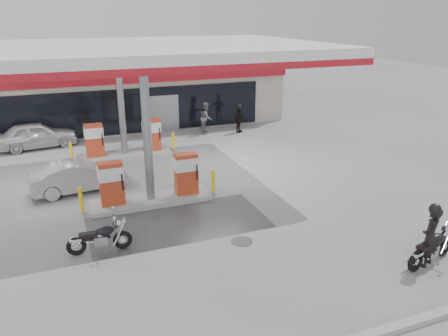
# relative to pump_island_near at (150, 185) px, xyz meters

# --- Properties ---
(ground) EXTENTS (90.00, 90.00, 0.00)m
(ground) POSITION_rel_pump_island_near_xyz_m (0.00, -2.00, -0.71)
(ground) COLOR gray
(ground) RESTS_ON ground
(wet_patch) EXTENTS (6.00, 3.00, 0.00)m
(wet_patch) POSITION_rel_pump_island_near_xyz_m (0.50, -2.00, -0.71)
(wet_patch) COLOR #4C4C4F
(wet_patch) RESTS_ON ground
(drain_cover) EXTENTS (0.70, 0.70, 0.01)m
(drain_cover) POSITION_rel_pump_island_near_xyz_m (2.00, -4.00, -0.71)
(drain_cover) COLOR #38383A
(drain_cover) RESTS_ON ground
(store_building) EXTENTS (22.00, 8.22, 4.00)m
(store_building) POSITION_rel_pump_island_near_xyz_m (0.01, 13.94, 1.30)
(store_building) COLOR beige
(store_building) RESTS_ON ground
(canopy) EXTENTS (16.00, 10.02, 5.51)m
(canopy) POSITION_rel_pump_island_near_xyz_m (0.00, 3.00, 4.56)
(canopy) COLOR silver
(canopy) RESTS_ON ground
(pump_island_near) EXTENTS (5.14, 1.30, 1.78)m
(pump_island_near) POSITION_rel_pump_island_near_xyz_m (0.00, 0.00, 0.00)
(pump_island_near) COLOR #9E9E99
(pump_island_near) RESTS_ON ground
(pump_island_far) EXTENTS (5.14, 1.30, 1.78)m
(pump_island_far) POSITION_rel_pump_island_near_xyz_m (0.00, 6.00, 0.00)
(pump_island_far) COLOR #9E9E99
(pump_island_far) RESTS_ON ground
(main_motorcycle) EXTENTS (2.04, 0.83, 1.06)m
(main_motorcycle) POSITION_rel_pump_island_near_xyz_m (6.54, -7.08, -0.24)
(main_motorcycle) COLOR black
(main_motorcycle) RESTS_ON ground
(biker_main) EXTENTS (0.78, 0.67, 1.79)m
(biker_main) POSITION_rel_pump_island_near_xyz_m (6.35, -7.13, 0.19)
(biker_main) COLOR black
(biker_main) RESTS_ON ground
(parked_motorcycle) EXTENTS (1.93, 0.74, 0.99)m
(parked_motorcycle) POSITION_rel_pump_island_near_xyz_m (-2.17, -3.00, -0.27)
(parked_motorcycle) COLOR black
(parked_motorcycle) RESTS_ON ground
(sedan_white) EXTENTS (4.23, 2.17, 1.38)m
(sedan_white) POSITION_rel_pump_island_near_xyz_m (-4.07, 9.20, -0.02)
(sedan_white) COLOR silver
(sedan_white) RESTS_ON ground
(attendant) EXTENTS (0.97, 1.08, 1.83)m
(attendant) POSITION_rel_pump_island_near_xyz_m (5.26, 8.80, 0.21)
(attendant) COLOR slate
(attendant) RESTS_ON ground
(hatchback_silver) EXTENTS (3.87, 1.75, 1.23)m
(hatchback_silver) POSITION_rel_pump_island_near_xyz_m (-2.41, 2.20, -0.09)
(hatchback_silver) COLOR #9B9DA3
(hatchback_silver) RESTS_ON ground
(parked_car_left) EXTENTS (3.72, 1.66, 1.06)m
(parked_car_left) POSITION_rel_pump_island_near_xyz_m (-4.50, 10.00, -0.18)
(parked_car_left) COLOR black
(parked_car_left) RESTS_ON ground
(biker_walking) EXTENTS (1.00, 0.87, 1.61)m
(biker_walking) POSITION_rel_pump_island_near_xyz_m (7.11, 8.20, 0.10)
(biker_walking) COLOR black
(biker_walking) RESTS_ON ground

